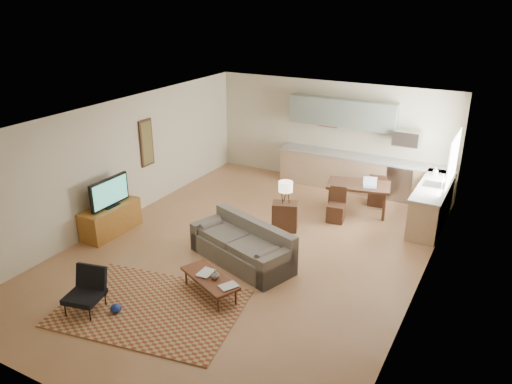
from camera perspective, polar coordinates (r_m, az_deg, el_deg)
The scene contains 25 objects.
room at distance 9.47m, azimuth -0.87°, elevation 0.53°, with size 9.00×9.00×9.00m.
kitchen_counter_back at distance 13.09m, azimuth 11.65°, elevation 2.07°, with size 4.26×0.64×0.92m, color tan, non-canonical shape.
kitchen_counter_right at distance 11.62m, azimuth 19.42°, elevation -1.36°, with size 0.64×2.26×0.92m, color tan, non-canonical shape.
kitchen_range at distance 12.85m, azimuth 16.31°, elevation 1.20°, with size 0.62×0.62×0.90m, color #A5A8AD.
kitchen_microwave at distance 12.54m, azimuth 16.86°, elevation 5.93°, with size 0.62×0.40×0.35m, color #A5A8AD.
upper_cabinets at distance 12.99m, azimuth 9.80°, elevation 8.91°, with size 2.80×0.34×0.70m, color slate.
window_right at distance 11.22m, azimuth 21.61°, elevation 3.48°, with size 0.02×1.40×1.05m, color white.
wall_art_left at distance 11.88m, azimuth -12.38°, elevation 5.51°, with size 0.06×0.42×1.10m, color olive, non-canonical shape.
triptych at distance 13.29m, azimuth 8.31°, elevation 8.41°, with size 1.70×0.04×0.50m, color beige, non-canonical shape.
rug at distance 8.54m, azimuth -11.96°, elevation -12.81°, with size 2.88×2.00×0.02m, color brown.
sofa at distance 9.47m, azimuth -1.66°, elevation -5.93°, with size 2.22×0.96×0.77m, color #5E564B, non-canonical shape.
coffee_table at distance 8.62m, azimuth -5.27°, elevation -10.64°, with size 1.19×0.47×0.36m, color #4C2413, non-canonical shape.
book_a at distance 8.68m, azimuth -6.42°, elevation -8.99°, with size 0.24×0.32×0.03m, color maroon.
book_b at distance 8.33m, azimuth -3.54°, elevation -10.36°, with size 0.33×0.36×0.02m, color navy.
vase at distance 8.44m, azimuth -4.72°, elevation -9.36°, with size 0.18×0.18×0.16m, color black.
armchair at distance 8.55m, azimuth -19.08°, elevation -10.80°, with size 0.62×0.62×0.71m, color black, non-canonical shape.
tv_credenza at distance 11.05m, azimuth -16.27°, elevation -3.01°, with size 0.52×1.35×0.62m, color brown, non-canonical shape.
tv at distance 10.78m, azimuth -16.41°, elevation -0.05°, with size 0.10×1.04×0.62m, color black, non-canonical shape.
console_table at distance 10.76m, azimuth 3.32°, elevation -2.79°, with size 0.54×0.36×0.63m, color #392115, non-canonical shape.
table_lamp at distance 10.54m, azimuth 3.39°, elevation -0.01°, with size 0.30×0.30×0.50m, color beige, non-canonical shape.
dining_table at distance 11.79m, azimuth 11.54°, elevation -0.71°, with size 1.40×0.81×0.71m, color #392115, non-canonical shape.
dining_chair_near at distance 11.25m, azimuth 9.16°, elevation -1.48°, with size 0.37×0.39×0.78m, color #392115, non-canonical shape.
dining_chair_far at distance 12.32m, azimuth 13.75°, elevation 0.37°, with size 0.39×0.41×0.82m, color #392115, non-canonical shape.
laptop at distance 11.47m, azimuth 12.91°, elevation 1.03°, with size 0.30×0.22×0.22m, color #A5A8AD, non-canonical shape.
soap_bottle at distance 12.04m, azimuth 19.84°, elevation 2.24°, with size 0.11×0.11×0.19m, color beige.
Camera 1 is at (4.33, -7.68, 4.81)m, focal length 35.00 mm.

